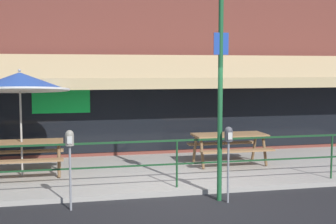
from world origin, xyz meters
TOP-DOWN VIEW (x-y plane):
  - ground_plane at (0.00, 0.00)m, footprint 120.00×120.00m
  - patio_deck at (0.00, 2.00)m, footprint 15.00×4.00m
  - restaurant_building at (-0.00, 4.23)m, footprint 15.00×1.60m
  - patio_railing at (0.00, 0.30)m, footprint 13.84×0.04m
  - picnic_table_left at (-3.12, 2.04)m, footprint 1.80×1.42m
  - picnic_table_centre at (1.81, 2.20)m, footprint 1.80×1.42m
  - patio_umbrella_left at (-3.12, 2.02)m, footprint 2.14×2.14m
  - parking_meter_near at (-2.10, -0.48)m, footprint 0.15×0.16m
  - parking_meter_far at (0.75, -0.63)m, footprint 0.15×0.16m
  - street_sign_pole at (0.64, -0.45)m, footprint 0.28×0.09m

SIDE VIEW (x-z plane):
  - ground_plane at x=0.00m, z-range 0.00..0.00m
  - patio_deck at x=0.00m, z-range 0.00..0.10m
  - picnic_table_left at x=-3.12m, z-range 0.33..1.08m
  - picnic_table_centre at x=1.81m, z-range 0.33..1.08m
  - patio_railing at x=0.00m, z-range 0.32..1.28m
  - parking_meter_near at x=-2.10m, z-range 0.44..1.86m
  - parking_meter_far at x=0.75m, z-range 0.44..1.86m
  - street_sign_pole at x=0.64m, z-range 0.06..4.13m
  - patio_umbrella_left at x=-3.12m, z-range 0.98..3.38m
  - restaurant_building at x=0.00m, z-range -0.03..8.06m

